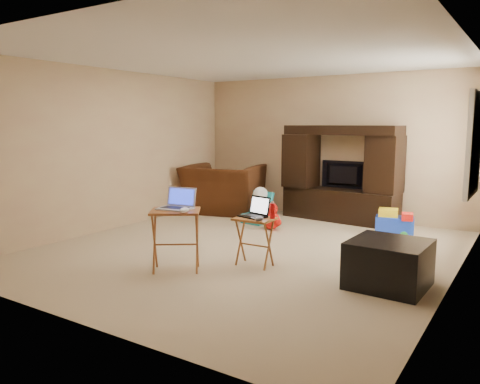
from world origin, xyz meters
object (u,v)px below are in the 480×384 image
Objects in this scene: recliner at (223,189)px; child_rocker at (257,207)px; entertainment_center at (340,174)px; water_bottle at (273,211)px; laptop_left at (175,199)px; laptop_right at (253,207)px; push_toy at (395,222)px; tray_table_right at (255,242)px; ottoman at (389,264)px; mouse_right at (259,219)px; television at (343,175)px; plush_toy at (271,216)px; mouse_left at (184,210)px; tray_table_left at (176,241)px.

child_rocker is (1.02, -0.48, -0.18)m from recliner.
entertainment_center is 11.30× the size of water_bottle.
laptop_left is 1.22× the size of laptop_right.
laptop_right is at bearing -127.05° from push_toy.
laptop_left is at bearing -139.23° from tray_table_right.
child_rocker is at bearing 144.20° from ottoman.
laptop_left reaches higher than mouse_right.
laptop_right is (0.06, -3.14, -0.09)m from television.
mouse_right is (0.81, 0.49, -0.22)m from laptop_left.
plush_toy is 1.44× the size of laptop_right.
television is 2.76× the size of laptop_right.
recliner is 11.72× the size of mouse_right.
laptop_left reaches higher than child_rocker.
laptop_right is 0.85m from mouse_left.
plush_toy is 1.96m from tray_table_right.
mouse_left is at bearing -106.60° from laptop_right.
mouse_right is (0.23, -3.27, -0.19)m from television.
television is at bearing 73.29° from laptop_left.
plush_toy is 2.84m from ottoman.
push_toy is at bearing -24.68° from entertainment_center.
tray_table_right is (2.22, -2.58, -0.16)m from recliner.
mouse_left reaches higher than water_bottle.
entertainment_center is 3.08m from tray_table_right.
child_rocker is 0.93× the size of tray_table_right.
television reaches higher than tray_table_left.
laptop_left is at bearing 81.88° from television.
recliner is 1.14m from child_rocker.
laptop_left is at bearing 100.79° from tray_table_left.
water_bottle is at bearing 96.11° from television.
recliner is at bearing 163.42° from push_toy.
laptop_right is at bearing -165.54° from water_bottle.
ottoman reaches higher than push_toy.
tray_table_left is 0.97m from mouse_right.
child_rocker is (-1.11, -0.94, -0.55)m from entertainment_center.
laptop_right is at bearing -67.81° from plush_toy.
tray_table_left reaches higher than ottoman.
television is 7.11× the size of mouse_right.
entertainment_center is at bearing 48.57° from child_rocker.
push_toy is 2.68m from mouse_right.
plush_toy is at bearing 96.86° from mouse_left.
entertainment_center reaches higher than tray_table_right.
push_toy is at bearing 79.51° from laptop_right.
television reaches higher than child_rocker.
mouse_left is at bearing -66.98° from child_rocker.
recliner is at bearing 81.77° from tray_table_left.
push_toy is at bearing 18.22° from plush_toy.
plush_toy is 0.58× the size of ottoman.
mouse_right reaches higher than ottoman.
tray_table_left is (1.57, -3.22, -0.09)m from recliner.
recliner is (-2.12, -0.58, -0.34)m from television.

